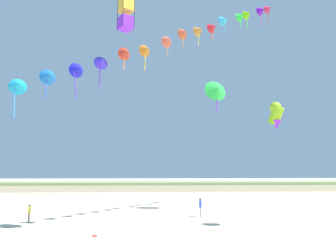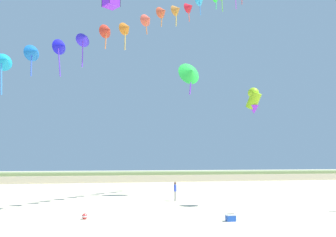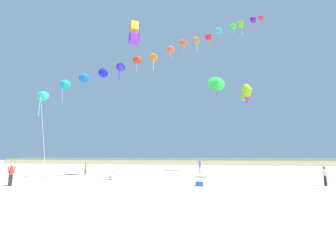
# 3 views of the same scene
# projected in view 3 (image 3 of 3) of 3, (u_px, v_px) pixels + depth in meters

# --- Properties ---
(ground_plane) EXTENTS (240.00, 240.00, 0.00)m
(ground_plane) POSITION_uv_depth(u_px,v_px,m) (149.00, 197.00, 12.76)
(ground_plane) COLOR beige
(dune_ridge) EXTENTS (120.00, 9.04, 1.70)m
(dune_ridge) POSITION_uv_depth(u_px,v_px,m) (202.00, 162.00, 61.04)
(dune_ridge) COLOR beige
(dune_ridge) RESTS_ON ground
(person_near_left) EXTENTS (0.27, 0.51, 1.50)m
(person_near_left) POSITION_uv_depth(u_px,v_px,m) (325.00, 175.00, 17.59)
(person_near_left) COLOR #282D4C
(person_near_left) RESTS_ON ground
(person_near_right) EXTENTS (0.60, 0.27, 1.72)m
(person_near_right) POSITION_uv_depth(u_px,v_px,m) (11.00, 173.00, 17.54)
(person_near_right) COLOR black
(person_near_right) RESTS_ON ground
(person_mid_center) EXTENTS (0.24, 0.62, 1.75)m
(person_mid_center) POSITION_uv_depth(u_px,v_px,m) (200.00, 166.00, 28.68)
(person_mid_center) COLOR gray
(person_mid_center) RESTS_ON ground
(person_far_left) EXTENTS (0.21, 0.53, 1.51)m
(person_far_left) POSITION_uv_depth(u_px,v_px,m) (85.00, 167.00, 29.45)
(person_far_left) COLOR #726656
(person_far_left) RESTS_ON ground
(kite_banner_string) EXTENTS (26.36, 18.56, 25.41)m
(kite_banner_string) POSITION_uv_depth(u_px,v_px,m) (178.00, 46.00, 29.55)
(kite_banner_string) COLOR #31C1AD
(large_kite_low_lead) EXTENTS (1.47, 1.68, 2.21)m
(large_kite_low_lead) POSITION_uv_depth(u_px,v_px,m) (246.00, 94.00, 23.49)
(large_kite_low_lead) COLOR #94CE1C
(large_kite_mid_trail) EXTENTS (1.37, 1.37, 2.43)m
(large_kite_mid_trail) POSITION_uv_depth(u_px,v_px,m) (134.00, 33.00, 25.58)
(large_kite_mid_trail) COLOR #7A26EB
(large_kite_high_solo) EXTENTS (2.82, 2.08, 3.84)m
(large_kite_high_solo) POSITION_uv_depth(u_px,v_px,m) (217.00, 82.00, 33.50)
(large_kite_high_solo) COLOR #2DD746
(beach_cooler) EXTENTS (0.58, 0.41, 0.46)m
(beach_cooler) POSITION_uv_depth(u_px,v_px,m) (199.00, 183.00, 17.37)
(beach_cooler) COLOR blue
(beach_cooler) RESTS_ON ground
(beach_ball) EXTENTS (0.36, 0.36, 0.36)m
(beach_ball) POSITION_uv_depth(u_px,v_px,m) (111.00, 178.00, 21.84)
(beach_ball) COLOR red
(beach_ball) RESTS_ON ground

